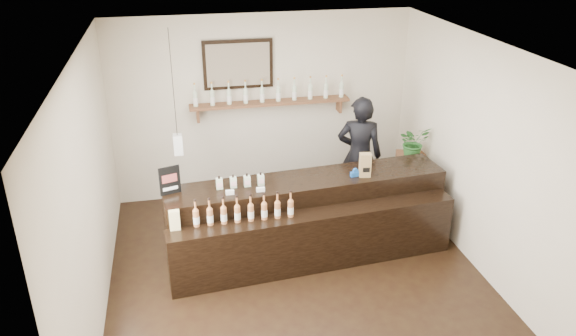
# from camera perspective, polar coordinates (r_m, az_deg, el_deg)

# --- Properties ---
(ground) EXTENTS (5.00, 5.00, 0.00)m
(ground) POSITION_cam_1_polar(r_m,az_deg,el_deg) (6.99, 1.05, -11.23)
(ground) COLOR black
(ground) RESTS_ON ground
(room_shell) EXTENTS (5.00, 5.00, 5.00)m
(room_shell) POSITION_cam_1_polar(r_m,az_deg,el_deg) (6.15, 1.17, 1.75)
(room_shell) COLOR beige
(room_shell) RESTS_ON ground
(back_wall_decor) EXTENTS (2.66, 0.96, 1.69)m
(back_wall_decor) POSITION_cam_1_polar(r_m,az_deg,el_deg) (8.31, -3.61, 8.24)
(back_wall_decor) COLOR brown
(back_wall_decor) RESTS_ON ground
(counter) EXTENTS (3.66, 1.26, 1.18)m
(counter) POSITION_cam_1_polar(r_m,az_deg,el_deg) (7.25, 2.11, -5.36)
(counter) COLOR black
(counter) RESTS_ON ground
(promo_sign) EXTENTS (0.25, 0.09, 0.36)m
(promo_sign) POSITION_cam_1_polar(r_m,az_deg,el_deg) (6.80, -11.92, -1.24)
(promo_sign) COLOR black
(promo_sign) RESTS_ON counter
(paper_bag) EXTENTS (0.16, 0.13, 0.31)m
(paper_bag) POSITION_cam_1_polar(r_m,az_deg,el_deg) (7.18, 7.84, 0.30)
(paper_bag) COLOR #9F7F4C
(paper_bag) RESTS_ON counter
(tape_dispenser) EXTENTS (0.14, 0.07, 0.11)m
(tape_dispenser) POSITION_cam_1_polar(r_m,az_deg,el_deg) (7.21, 6.86, -0.52)
(tape_dispenser) COLOR #174FA3
(tape_dispenser) RESTS_ON counter
(side_cabinet) EXTENTS (0.59, 0.69, 0.85)m
(side_cabinet) POSITION_cam_1_polar(r_m,az_deg,el_deg) (8.49, 12.22, -1.59)
(side_cabinet) COLOR brown
(side_cabinet) RESTS_ON ground
(potted_plant) EXTENTS (0.50, 0.46, 0.48)m
(potted_plant) POSITION_cam_1_polar(r_m,az_deg,el_deg) (8.23, 12.62, 2.58)
(potted_plant) COLOR #2A6628
(potted_plant) RESTS_ON side_cabinet
(shopkeeper) EXTENTS (0.85, 0.70, 2.00)m
(shopkeeper) POSITION_cam_1_polar(r_m,az_deg,el_deg) (8.12, 7.29, 2.02)
(shopkeeper) COLOR black
(shopkeeper) RESTS_ON ground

